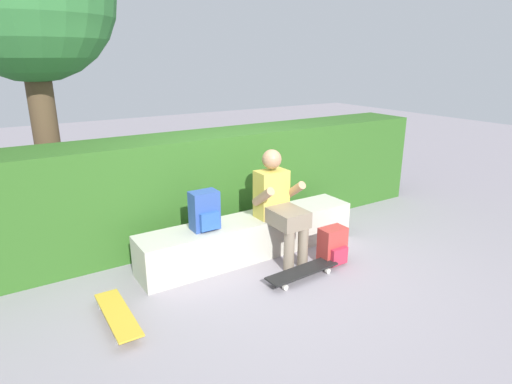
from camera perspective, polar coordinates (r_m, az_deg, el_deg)
The scene contains 8 objects.
ground_plane at distance 4.57m, azimuth 1.81°, elevation -9.97°, with size 24.00×24.00×0.00m, color gray.
bench_main at distance 4.76m, azimuth -0.69°, elevation -5.92°, with size 2.53×0.46×0.43m.
person_skater at distance 4.56m, azimuth 3.07°, elevation -1.40°, with size 0.49×0.62×1.18m.
skateboard_near_person at distance 4.36m, azimuth 6.19°, elevation -10.47°, with size 0.81×0.24×0.09m.
skateboard_beside_bench at distance 3.87m, azimuth -17.93°, elevation -15.27°, with size 0.20×0.80×0.09m.
backpack_on_bench at distance 4.35m, azimuth -6.84°, elevation -2.55°, with size 0.28×0.23×0.40m.
backpack_on_ground at distance 4.65m, azimuth 10.19°, elevation -7.12°, with size 0.28×0.23×0.40m.
hedge_row at distance 5.29m, azimuth -6.39°, elevation 1.09°, with size 6.28×0.73×1.24m.
Camera 1 is at (-2.30, -3.34, 2.12)m, focal length 30.04 mm.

